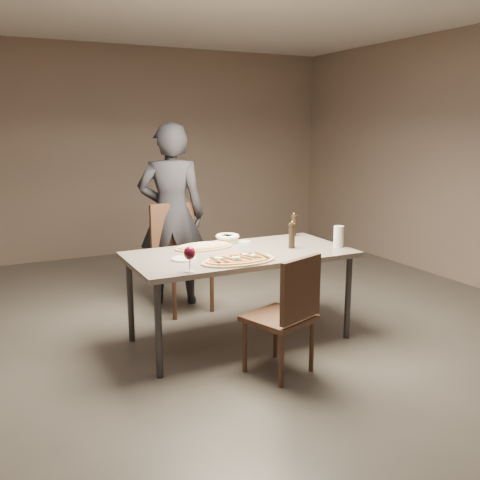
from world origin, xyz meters
name	(u,v)px	position (x,y,z in m)	size (l,w,h in m)	color
room	(240,172)	(0.00, 0.00, 1.40)	(7.00, 7.00, 7.00)	#554F49
dining_table	(240,259)	(0.00, 0.00, 0.69)	(1.80, 0.90, 0.75)	slate
zucchini_pizza	(239,260)	(-0.15, -0.28, 0.77)	(0.59, 0.33, 0.05)	tan
ham_pizza	(204,246)	(-0.21, 0.26, 0.77)	(0.50, 0.27, 0.04)	tan
bread_basket	(227,238)	(0.06, 0.36, 0.79)	(0.21, 0.21, 0.07)	beige
oil_dish	(243,242)	(0.19, 0.30, 0.76)	(0.13, 0.13, 0.01)	white
pepper_mill_left	(294,225)	(0.74, 0.36, 0.85)	(0.06, 0.06, 0.22)	black
pepper_mill_right	(292,235)	(0.45, -0.06, 0.86)	(0.06, 0.06, 0.23)	black
carafe	(339,236)	(0.83, -0.20, 0.84)	(0.09, 0.09, 0.18)	silver
wine_glass	(190,254)	(-0.58, -0.38, 0.88)	(0.08, 0.08, 0.18)	silver
side_plate	(184,259)	(-0.50, -0.03, 0.76)	(0.19, 0.19, 0.01)	white
chair_near	(288,309)	(0.01, -0.74, 0.50)	(0.53, 0.53, 0.88)	#41291B
chair_far	(179,251)	(-0.17, 0.99, 0.57)	(0.54, 0.54, 1.02)	#41291B
diner	(172,215)	(-0.17, 1.17, 0.89)	(0.65, 0.43, 1.79)	black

